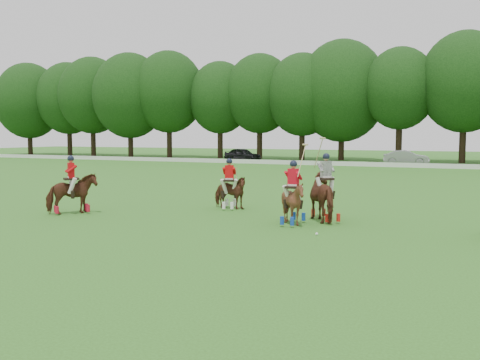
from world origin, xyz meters
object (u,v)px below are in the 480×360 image
at_px(polo_ball, 317,234).
at_px(polo_red_b, 229,191).
at_px(polo_red_a, 72,193).
at_px(car_mid, 406,158).
at_px(polo_stripe_a, 326,196).
at_px(polo_red_c, 293,202).
at_px(car_left, 243,154).

bearing_deg(polo_ball, polo_red_b, 140.40).
bearing_deg(polo_red_a, car_mid, 79.38).
xyz_separation_m(polo_red_a, polo_red_b, (5.09, 3.86, -0.09)).
height_order(polo_stripe_a, polo_ball, polo_stripe_a).
relative_size(polo_red_c, polo_stripe_a, 0.93).
xyz_separation_m(car_mid, polo_red_c, (1.21, -39.39, 0.06)).
relative_size(car_left, polo_red_a, 1.93).
distance_m(polo_red_a, polo_stripe_a, 9.96).
xyz_separation_m(car_left, car_mid, (18.45, 0.00, -0.02)).
xyz_separation_m(polo_red_b, polo_stripe_a, (4.55, -1.36, 0.17)).
height_order(polo_red_a, polo_ball, polo_red_a).
xyz_separation_m(polo_stripe_a, polo_ball, (0.50, -2.81, -0.87)).
distance_m(polo_red_a, polo_ball, 10.18).
distance_m(polo_red_b, polo_stripe_a, 4.75).
distance_m(car_left, polo_red_a, 42.04).
height_order(polo_red_c, polo_ball, polo_red_c).
height_order(car_left, car_mid, car_left).
distance_m(car_mid, polo_red_b, 36.84).
height_order(polo_red_a, polo_red_c, polo_red_c).
bearing_deg(polo_red_c, polo_red_b, 144.83).
height_order(car_left, polo_ball, car_left).
xyz_separation_m(polo_red_c, polo_ball, (1.31, -1.54, -0.76)).
distance_m(car_left, polo_red_c, 44.02).
xyz_separation_m(car_mid, polo_red_b, (-2.53, -36.76, -0.00)).
bearing_deg(polo_ball, polo_red_c, 130.37).
distance_m(car_left, polo_red_b, 40.06).
bearing_deg(polo_red_a, polo_red_c, 7.93).
relative_size(polo_red_b, polo_ball, 23.79).
xyz_separation_m(polo_red_b, polo_red_c, (3.74, -2.63, 0.06)).
bearing_deg(car_mid, polo_red_a, 161.02).
xyz_separation_m(car_left, polo_red_a, (10.83, -40.62, 0.08)).
bearing_deg(polo_red_c, polo_stripe_a, 57.47).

